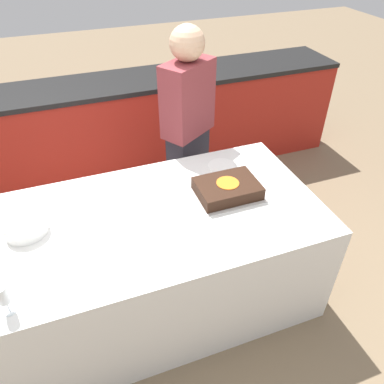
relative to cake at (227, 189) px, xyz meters
name	(u,v)px	position (x,y,z in m)	size (l,w,h in m)	color
ground_plane	(160,297)	(-0.47, -0.03, -0.78)	(14.00, 14.00, 0.00)	#7A664C
back_counter	(109,131)	(-0.47, 1.55, -0.32)	(4.40, 0.58, 0.92)	#A82319
dining_table	(157,260)	(-0.47, -0.03, -0.41)	(1.91, 1.00, 0.74)	white
cake	(227,189)	(0.00, 0.00, 0.00)	(0.40, 0.30, 0.09)	#B7B2AD
plate_stack	(25,226)	(-1.13, 0.07, 0.00)	(0.22, 0.22, 0.08)	white
wine_glass	(3,296)	(-1.21, -0.42, 0.06)	(0.06, 0.06, 0.15)	white
side_plate_near_cake	(222,166)	(0.09, 0.28, -0.04)	(0.19, 0.19, 0.00)	white
side_plate_right_edge	(274,190)	(0.28, -0.06, -0.04)	(0.19, 0.19, 0.00)	white
person_cutting_cake	(188,131)	(0.00, 0.69, 0.03)	(0.43, 0.37, 1.55)	#282833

